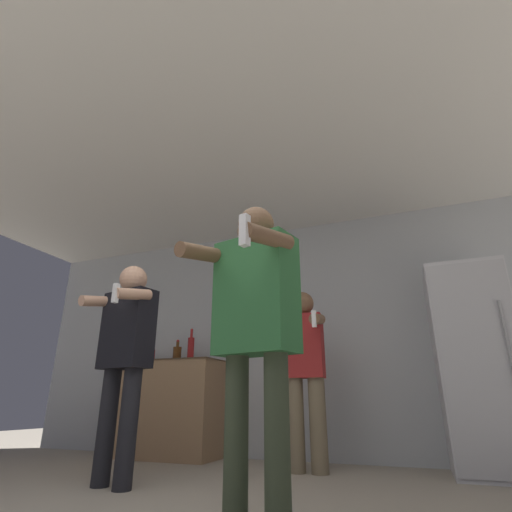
# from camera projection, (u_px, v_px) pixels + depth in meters

# --- Properties ---
(wall_back) EXTENTS (7.00, 0.06, 2.55)m
(wall_back) POSITION_uv_depth(u_px,v_px,m) (297.00, 334.00, 4.46)
(wall_back) COLOR #B2B7BC
(wall_back) RESTS_ON ground_plane
(ceiling_slab) EXTENTS (7.00, 3.66, 0.05)m
(ceiling_slab) POSITION_uv_depth(u_px,v_px,m) (243.00, 159.00, 3.51)
(ceiling_slab) COLOR silver
(ceiling_slab) RESTS_ON wall_back
(refrigerator) EXTENTS (0.62, 0.74, 1.71)m
(refrigerator) POSITION_uv_depth(u_px,v_px,m) (476.00, 366.00, 3.41)
(refrigerator) COLOR silver
(refrigerator) RESTS_ON ground_plane
(counter) EXTENTS (1.31, 0.59, 1.00)m
(counter) POSITION_uv_depth(u_px,v_px,m) (164.00, 408.00, 4.42)
(counter) COLOR #997551
(counter) RESTS_ON ground_plane
(bottle_tall_gin) EXTENTS (0.07, 0.07, 0.37)m
(bottle_tall_gin) POSITION_uv_depth(u_px,v_px,m) (191.00, 348.00, 4.57)
(bottle_tall_gin) COLOR maroon
(bottle_tall_gin) RESTS_ON counter
(bottle_brown_liquor) EXTENTS (0.10, 0.10, 0.25)m
(bottle_brown_liquor) POSITION_uv_depth(u_px,v_px,m) (177.00, 353.00, 4.62)
(bottle_brown_liquor) COLOR #563314
(bottle_brown_liquor) RESTS_ON counter
(bottle_green_wine) EXTENTS (0.07, 0.07, 0.21)m
(bottle_green_wine) POSITION_uv_depth(u_px,v_px,m) (152.00, 355.00, 4.73)
(bottle_green_wine) COLOR maroon
(bottle_green_wine) RESTS_ON counter
(person_woman_foreground) EXTENTS (0.53, 0.56, 1.54)m
(person_woman_foreground) POSITION_uv_depth(u_px,v_px,m) (255.00, 319.00, 1.93)
(person_woman_foreground) COLOR #38422D
(person_woman_foreground) RESTS_ON ground_plane
(person_man_side) EXTENTS (0.55, 0.51, 1.62)m
(person_man_side) POSITION_uv_depth(u_px,v_px,m) (125.00, 348.00, 3.06)
(person_man_side) COLOR black
(person_man_side) RESTS_ON ground_plane
(person_spectator_back) EXTENTS (0.45, 0.48, 1.56)m
(person_spectator_back) POSITION_uv_depth(u_px,v_px,m) (304.00, 366.00, 3.61)
(person_spectator_back) COLOR #75664C
(person_spectator_back) RESTS_ON ground_plane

